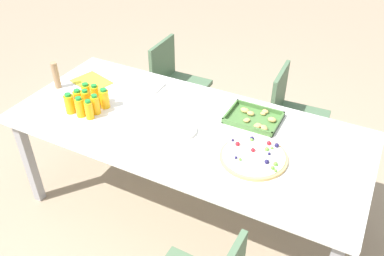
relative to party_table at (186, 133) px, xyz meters
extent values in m
plane|color=gray|center=(0.00, 0.00, -0.69)|extent=(12.00, 12.00, 0.00)
cube|color=silver|center=(0.00, 0.00, 0.04)|extent=(2.22, 0.96, 0.04)
cube|color=#99999E|center=(-1.03, -0.40, -0.34)|extent=(0.06, 0.06, 0.71)
cube|color=#99999E|center=(-1.03, 0.40, -0.34)|extent=(0.06, 0.06, 0.71)
cube|color=#99999E|center=(1.03, 0.40, -0.34)|extent=(0.06, 0.06, 0.71)
cube|color=#4C6B4C|center=(0.54, 0.83, -0.24)|extent=(0.42, 0.42, 0.04)
cube|color=#4C6B4C|center=(0.35, 0.82, -0.05)|extent=(0.05, 0.38, 0.38)
cylinder|color=silver|center=(0.69, 1.00, -0.49)|extent=(0.02, 0.02, 0.41)
cylinder|color=silver|center=(0.71, 0.68, -0.49)|extent=(0.02, 0.02, 0.41)
cylinder|color=silver|center=(0.37, 0.98, -0.49)|extent=(0.02, 0.02, 0.41)
cylinder|color=silver|center=(0.39, 0.66, -0.49)|extent=(0.02, 0.02, 0.41)
cube|color=#4C6B4C|center=(-0.49, 0.85, -0.24)|extent=(0.40, 0.40, 0.04)
cube|color=#4C6B4C|center=(-0.68, 0.85, -0.05)|extent=(0.03, 0.38, 0.38)
cylinder|color=silver|center=(-0.33, 1.02, -0.49)|extent=(0.02, 0.02, 0.41)
cylinder|color=silver|center=(-0.33, 0.70, -0.49)|extent=(0.02, 0.02, 0.41)
cylinder|color=silver|center=(-0.65, 1.01, -0.49)|extent=(0.02, 0.02, 0.41)
cylinder|color=silver|center=(-0.65, 0.69, -0.49)|extent=(0.02, 0.02, 0.41)
cylinder|color=#F8AE14|center=(-0.72, -0.21, 0.12)|extent=(0.06, 0.06, 0.12)
cylinder|color=#1E8C33|center=(-0.72, -0.21, 0.19)|extent=(0.04, 0.04, 0.02)
cylinder|color=#F9AD14|center=(-0.64, -0.22, 0.12)|extent=(0.06, 0.06, 0.12)
cylinder|color=#1E8C33|center=(-0.64, -0.22, 0.19)|extent=(0.04, 0.04, 0.02)
cylinder|color=#F9AD14|center=(-0.57, -0.21, 0.12)|extent=(0.05, 0.05, 0.12)
cylinder|color=#1E8C33|center=(-0.57, -0.21, 0.19)|extent=(0.03, 0.03, 0.02)
cylinder|color=#F9AD14|center=(-0.71, -0.14, 0.12)|extent=(0.06, 0.06, 0.12)
cylinder|color=#1E8C33|center=(-0.71, -0.14, 0.18)|extent=(0.04, 0.04, 0.02)
cylinder|color=#FAAB14|center=(-0.65, -0.14, 0.13)|extent=(0.05, 0.05, 0.13)
cylinder|color=#1E8C33|center=(-0.65, -0.14, 0.20)|extent=(0.03, 0.03, 0.02)
cylinder|color=#FAAE14|center=(-0.57, -0.14, 0.12)|extent=(0.06, 0.06, 0.12)
cylinder|color=#1E8C33|center=(-0.57, -0.14, 0.19)|extent=(0.04, 0.04, 0.02)
cylinder|color=#F9AC14|center=(-0.71, -0.06, 0.12)|extent=(0.06, 0.06, 0.12)
cylinder|color=#1E8C33|center=(-0.71, -0.06, 0.19)|extent=(0.04, 0.04, 0.02)
cylinder|color=#F9AE14|center=(-0.64, -0.06, 0.13)|extent=(0.06, 0.06, 0.13)
cylinder|color=#1E8C33|center=(-0.64, -0.06, 0.20)|extent=(0.04, 0.04, 0.02)
cylinder|color=#FAAD14|center=(-0.56, -0.06, 0.12)|extent=(0.06, 0.06, 0.12)
cylinder|color=#1E8C33|center=(-0.56, -0.06, 0.19)|extent=(0.04, 0.04, 0.02)
cylinder|color=tan|center=(0.48, -0.11, 0.07)|extent=(0.38, 0.38, 0.02)
cylinder|color=white|center=(0.48, -0.11, 0.08)|extent=(0.35, 0.35, 0.01)
sphere|color=red|center=(0.53, 0.02, 0.09)|extent=(0.03, 0.03, 0.03)
sphere|color=#66B238|center=(0.53, -0.03, 0.09)|extent=(0.03, 0.03, 0.03)
sphere|color=red|center=(0.47, -0.08, 0.09)|extent=(0.02, 0.02, 0.02)
sphere|color=red|center=(0.37, -0.07, 0.09)|extent=(0.03, 0.03, 0.03)
sphere|color=#1E1947|center=(0.33, -0.04, 0.09)|extent=(0.02, 0.02, 0.02)
sphere|color=#1E1947|center=(0.57, 0.02, 0.09)|extent=(0.03, 0.03, 0.03)
sphere|color=#66B238|center=(0.61, -0.13, 0.09)|extent=(0.02, 0.02, 0.02)
sphere|color=#66B238|center=(0.61, -0.17, 0.09)|extent=(0.02, 0.02, 0.02)
sphere|color=#66B238|center=(0.43, 0.01, 0.09)|extent=(0.02, 0.02, 0.02)
sphere|color=#66B238|center=(0.55, -0.01, 0.09)|extent=(0.02, 0.02, 0.02)
sphere|color=#1E1947|center=(0.43, 0.02, 0.09)|extent=(0.02, 0.02, 0.02)
sphere|color=#66B238|center=(0.43, -0.18, 0.09)|extent=(0.02, 0.02, 0.02)
sphere|color=#1E1947|center=(0.57, -0.14, 0.09)|extent=(0.03, 0.03, 0.03)
sphere|color=#1E1947|center=(0.41, -0.18, 0.09)|extent=(0.02, 0.02, 0.02)
sphere|color=#1E1947|center=(0.56, -0.06, 0.09)|extent=(0.02, 0.02, 0.02)
sphere|color=#66B238|center=(0.63, -0.18, 0.09)|extent=(0.02, 0.02, 0.02)
cube|color=#477238|center=(0.35, 0.25, 0.06)|extent=(0.33, 0.26, 0.01)
cube|color=#477238|center=(0.35, 0.13, 0.08)|extent=(0.33, 0.01, 0.03)
cube|color=#477238|center=(0.35, 0.37, 0.08)|extent=(0.33, 0.01, 0.03)
cube|color=#477238|center=(0.19, 0.25, 0.08)|extent=(0.01, 0.26, 0.03)
cube|color=#477238|center=(0.51, 0.25, 0.08)|extent=(0.01, 0.26, 0.03)
ellipsoid|color=tan|center=(0.41, 0.18, 0.08)|extent=(0.04, 0.03, 0.02)
ellipsoid|color=tan|center=(0.39, 0.31, 0.08)|extent=(0.03, 0.02, 0.02)
ellipsoid|color=tan|center=(0.40, 0.16, 0.08)|extent=(0.04, 0.03, 0.02)
ellipsoid|color=tan|center=(0.26, 0.30, 0.08)|extent=(0.03, 0.02, 0.02)
ellipsoid|color=tan|center=(0.32, 0.19, 0.08)|extent=(0.04, 0.03, 0.02)
ellipsoid|color=tan|center=(0.44, 0.18, 0.08)|extent=(0.04, 0.03, 0.02)
ellipsoid|color=tan|center=(0.47, 0.27, 0.08)|extent=(0.05, 0.04, 0.03)
ellipsoid|color=tan|center=(0.33, 0.21, 0.08)|extent=(0.03, 0.02, 0.02)
ellipsoid|color=tan|center=(0.32, 0.27, 0.08)|extent=(0.05, 0.03, 0.03)
ellipsoid|color=tan|center=(0.40, 0.34, 0.08)|extent=(0.04, 0.03, 0.02)
ellipsoid|color=tan|center=(0.28, 0.29, 0.08)|extent=(0.05, 0.04, 0.03)
ellipsoid|color=tan|center=(0.45, 0.16, 0.08)|extent=(0.04, 0.03, 0.02)
cylinder|color=silver|center=(0.01, -0.07, 0.06)|extent=(0.19, 0.19, 0.00)
cylinder|color=silver|center=(0.01, -0.07, 0.07)|extent=(0.19, 0.19, 0.00)
cylinder|color=silver|center=(0.01, -0.07, 0.07)|extent=(0.19, 0.19, 0.00)
cylinder|color=silver|center=(0.01, -0.07, 0.08)|extent=(0.19, 0.19, 0.00)
cube|color=white|center=(-0.43, 0.30, 0.07)|extent=(0.15, 0.15, 0.01)
cylinder|color=#9E7A56|center=(-1.02, -0.01, 0.16)|extent=(0.04, 0.04, 0.19)
cube|color=yellow|center=(-0.86, 0.16, 0.06)|extent=(0.31, 0.27, 0.01)
camera|label=1|loc=(0.96, -1.77, 1.51)|focal=37.64mm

